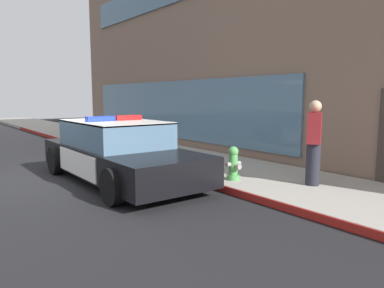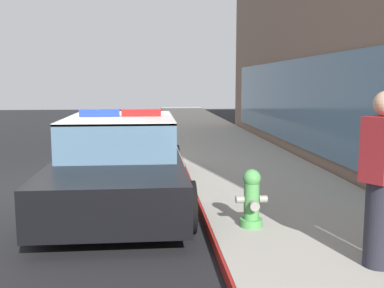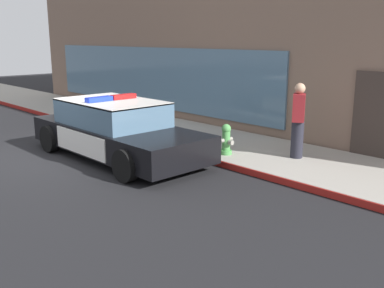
# 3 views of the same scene
# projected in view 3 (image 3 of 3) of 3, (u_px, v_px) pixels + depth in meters

# --- Properties ---
(ground) EXTENTS (48.00, 48.00, 0.00)m
(ground) POSITION_uv_depth(u_px,v_px,m) (61.00, 154.00, 11.10)
(ground) COLOR black
(sidewalk) EXTENTS (48.00, 2.82, 0.15)m
(sidewalk) POSITION_uv_depth(u_px,v_px,m) (167.00, 131.00, 13.40)
(sidewalk) COLOR #A39E93
(sidewalk) RESTS_ON ground
(curb_red_paint) EXTENTS (28.80, 0.04, 0.14)m
(curb_red_paint) POSITION_uv_depth(u_px,v_px,m) (128.00, 138.00, 12.45)
(curb_red_paint) COLOR maroon
(curb_red_paint) RESTS_ON ground
(storefront_building) EXTENTS (20.08, 10.18, 8.08)m
(storefront_building) POSITION_uv_depth(u_px,v_px,m) (289.00, 5.00, 17.04)
(storefront_building) COLOR #7A6051
(storefront_building) RESTS_ON ground
(police_cruiser) EXTENTS (5.04, 2.11, 1.49)m
(police_cruiser) POSITION_uv_depth(u_px,v_px,m) (116.00, 130.00, 10.62)
(police_cruiser) COLOR black
(police_cruiser) RESTS_ON ground
(fire_hydrant) EXTENTS (0.34, 0.39, 0.73)m
(fire_hydrant) POSITION_uv_depth(u_px,v_px,m) (226.00, 140.00, 10.38)
(fire_hydrant) COLOR #4C994C
(fire_hydrant) RESTS_ON sidewalk
(pedestrian_on_sidewalk) EXTENTS (0.43, 0.48, 1.71)m
(pedestrian_on_sidewalk) POSITION_uv_depth(u_px,v_px,m) (298.00, 121.00, 9.98)
(pedestrian_on_sidewalk) COLOR #23232D
(pedestrian_on_sidewalk) RESTS_ON sidewalk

